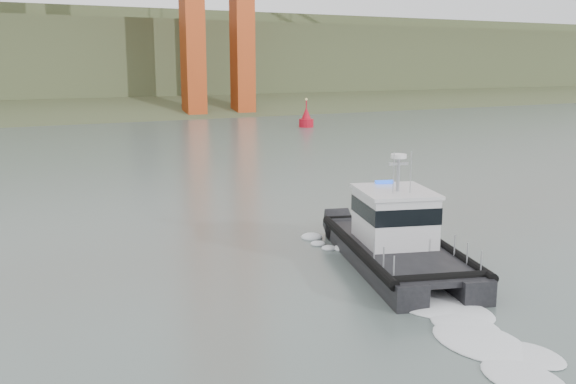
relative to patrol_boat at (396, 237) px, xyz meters
name	(u,v)px	position (x,y,z in m)	size (l,w,h in m)	color
ground	(424,289)	(-0.80, -2.77, -1.19)	(400.00, 400.00, 0.00)	#505F5C
headlands	(26,68)	(-0.80, 122.73, 5.86)	(500.00, 105.36, 27.12)	#354326
patrol_boat	(396,237)	(0.00, 0.00, 0.00)	(6.27, 10.37, 4.74)	black
nav_buoy	(306,119)	(24.61, 51.12, -0.17)	(1.86, 1.86, 3.88)	#AD0C1C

